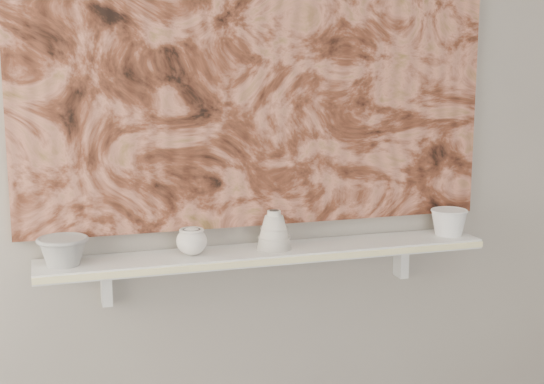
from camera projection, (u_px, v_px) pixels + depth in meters
name	position (u px, v px, depth m)	size (l,w,h in m)	color
wall_back	(259.00, 111.00, 2.35)	(3.60, 3.60, 0.00)	gray
shelf	(268.00, 254.00, 2.34)	(1.40, 0.18, 0.03)	silver
shelf_stripe	(277.00, 261.00, 2.25)	(1.40, 0.01, 0.02)	#F4E9A3
bracket_left	(106.00, 285.00, 2.27)	(0.03, 0.06, 0.12)	silver
bracket_right	(401.00, 259.00, 2.56)	(0.03, 0.06, 0.12)	silver
painting	(260.00, 49.00, 2.31)	(1.50, 0.03, 1.10)	brown
house_motif	(393.00, 144.00, 2.48)	(0.09, 0.00, 0.08)	black
bowl_grey	(63.00, 251.00, 2.15)	(0.15, 0.15, 0.08)	gray
cup_cream	(192.00, 241.00, 2.26)	(0.09, 0.09, 0.08)	beige
bell_vessel	(274.00, 229.00, 2.33)	(0.11, 0.11, 0.12)	beige
bowl_white	(449.00, 222.00, 2.52)	(0.12, 0.12, 0.09)	silver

